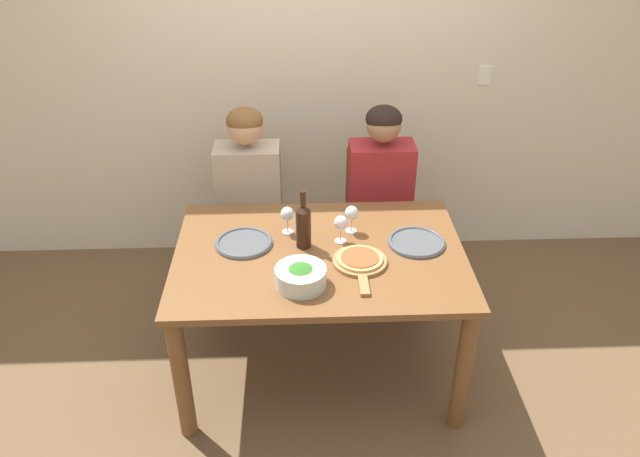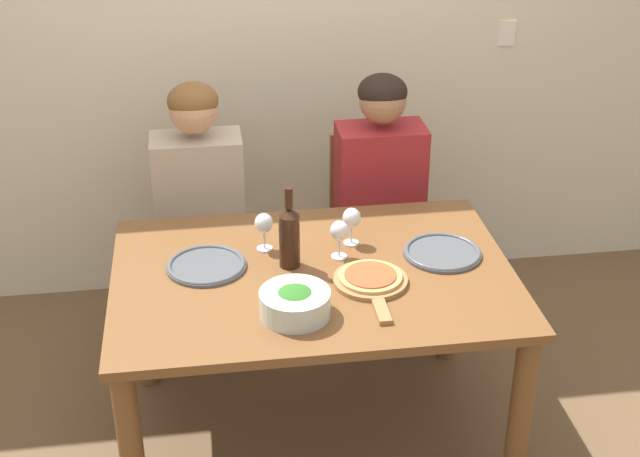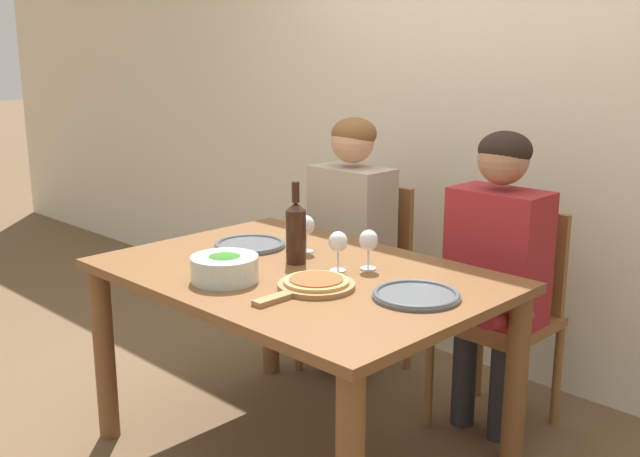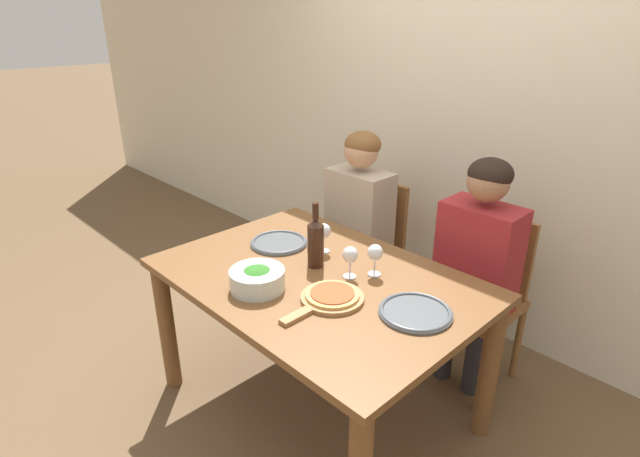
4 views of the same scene
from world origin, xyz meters
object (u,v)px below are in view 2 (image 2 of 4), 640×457
wine_bottle (289,235)px  broccoli_bowl (295,303)px  person_woman (199,195)px  wine_glass_centre (339,233)px  chair_left (202,235)px  chair_right (374,224)px  pizza_on_board (371,280)px  person_man (381,184)px  wine_glass_left (264,225)px  dinner_plate_left (206,265)px  wine_glass_right (352,219)px  dinner_plate_right (442,252)px

wine_bottle → broccoli_bowl: wine_bottle is taller
person_woman → wine_glass_centre: (0.50, -0.61, 0.11)m
person_woman → chair_left: bearing=90.0°
chair_right → pizza_on_board: chair_right is taller
broccoli_bowl → pizza_on_board: (0.29, 0.16, -0.03)m
wine_glass_centre → chair_left: bearing=125.0°
person_woman → person_man: 0.79m
broccoli_bowl → wine_glass_left: (-0.06, 0.46, 0.06)m
chair_right → dinner_plate_left: chair_right is taller
chair_left → pizza_on_board: size_ratio=2.23×
wine_bottle → wine_glass_right: size_ratio=2.08×
dinner_plate_right → wine_glass_centre: wine_glass_centre is taller
dinner_plate_left → wine_glass_right: (0.56, 0.10, 0.10)m
chair_right → person_woman: (-0.79, -0.11, 0.25)m
dinner_plate_right → wine_glass_centre: 0.40m
person_woman → person_man: size_ratio=1.00×
wine_bottle → pizza_on_board: size_ratio=0.77×
wine_bottle → pizza_on_board: bearing=-32.5°
chair_right → dinner_plate_right: 0.81m
dinner_plate_left → wine_glass_right: size_ratio=1.95×
wine_glass_left → chair_left: bearing=110.7°
chair_left → person_man: 0.84m
broccoli_bowl → dinner_plate_right: (0.60, 0.33, -0.04)m
person_woman → wine_glass_left: 0.58m
wine_glass_centre → dinner_plate_left: bearing=-179.3°
broccoli_bowl → wine_glass_centre: bearing=60.1°
wine_bottle → wine_glass_centre: size_ratio=2.08×
wine_glass_centre → person_man: bearing=65.1°
pizza_on_board → dinner_plate_left: bearing=160.9°
person_man → broccoli_bowl: bearing=-116.8°
wine_glass_left → wine_glass_right: bearing=-0.6°
chair_left → person_man: size_ratio=0.73×
person_woman → dinner_plate_right: 1.10m
dinner_plate_left → pizza_on_board: 0.61m
person_man → pizza_on_board: size_ratio=3.06×
dinner_plate_right → wine_glass_right: bearing=157.8°
broccoli_bowl → chair_right: bearing=65.5°
chair_right → pizza_on_board: bearing=-102.4°
dinner_plate_right → wine_glass_right: 0.36m
chair_left → wine_glass_centre: wine_glass_centre is taller
wine_bottle → dinner_plate_left: bearing=175.0°
pizza_on_board → chair_right: bearing=77.6°
dinner_plate_left → chair_left: bearing=91.0°
chair_left → wine_bottle: wine_bottle is taller
wine_glass_right → wine_glass_centre: (-0.06, -0.10, 0.00)m
chair_left → wine_glass_centre: (0.50, -0.72, 0.36)m
broccoli_bowl → chair_left: bearing=105.3°
wine_glass_right → broccoli_bowl: bearing=-120.6°
wine_bottle → dinner_plate_right: 0.59m
broccoli_bowl → wine_glass_right: size_ratio=1.59×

